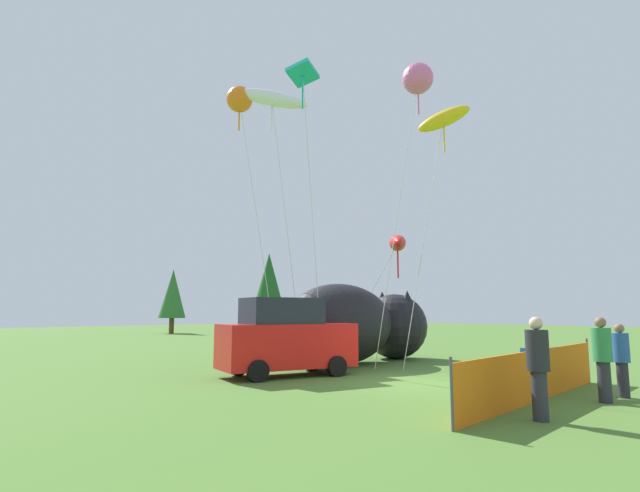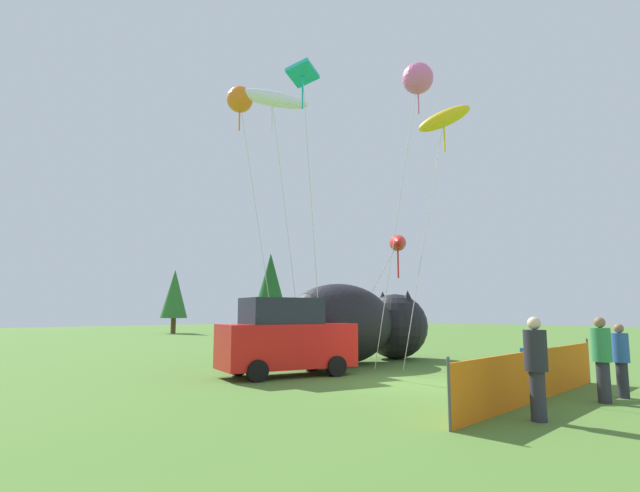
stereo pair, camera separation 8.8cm
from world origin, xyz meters
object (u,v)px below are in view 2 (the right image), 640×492
at_px(kite_yellow_hero, 444,120).
at_px(spectator_in_green_shirt, 602,356).
at_px(parked_car, 286,338).
at_px(spectator_in_white_shirt, 536,364).
at_px(inflatable_cat, 356,327).
at_px(kite_white_ghost, 272,99).
at_px(spectator_in_yellow_shirt, 621,357).
at_px(kite_red_lizard, 398,243).
at_px(kite_teal_diamond, 303,80).
at_px(kite_orange_flower, 240,100).
at_px(kite_pink_octopus, 418,79).
at_px(folding_chair, 529,363).

bearing_deg(kite_yellow_hero, spectator_in_green_shirt, -121.82).
relative_size(parked_car, spectator_in_white_shirt, 2.36).
bearing_deg(inflatable_cat, kite_white_ghost, 138.68).
bearing_deg(spectator_in_white_shirt, parked_car, 85.77).
distance_m(spectator_in_yellow_shirt, kite_red_lizard, 8.61).
distance_m(spectator_in_white_shirt, spectator_in_yellow_shirt, 3.78).
bearing_deg(parked_car, kite_teal_diamond, 41.72).
distance_m(kite_teal_diamond, kite_orange_flower, 3.77).
distance_m(parked_car, spectator_in_white_shirt, 7.90).
relative_size(kite_pink_octopus, kite_red_lizard, 2.15).
xyz_separation_m(spectator_in_yellow_shirt, kite_teal_diamond, (-2.04, 8.71, 9.06)).
bearing_deg(kite_yellow_hero, kite_white_ghost, 129.61).
height_order(spectator_in_green_shirt, kite_pink_octopus, kite_pink_octopus).
xyz_separation_m(spectator_in_white_shirt, kite_white_ghost, (2.40, 11.13, 9.31)).
bearing_deg(parked_car, folding_chair, -40.35).
relative_size(inflatable_cat, kite_yellow_hero, 0.73).
relative_size(parked_car, folding_chair, 4.73).
bearing_deg(folding_chair, kite_orange_flower, -86.58).
height_order(kite_pink_octopus, kite_yellow_hero, kite_pink_octopus).
height_order(spectator_in_green_shirt, kite_white_ghost, kite_white_ghost).
distance_m(kite_teal_diamond, kite_yellow_hero, 5.55).
bearing_deg(kite_teal_diamond, kite_yellow_hero, -26.61).
bearing_deg(spectator_in_yellow_shirt, inflatable_cat, 82.87).
bearing_deg(spectator_in_white_shirt, kite_teal_diamond, 78.44).
height_order(parked_car, folding_chair, parked_car).
bearing_deg(kite_red_lizard, inflatable_cat, 109.52).
relative_size(kite_red_lizard, kite_white_ghost, 0.45).
bearing_deg(kite_red_lizard, spectator_in_yellow_shirt, -102.68).
xyz_separation_m(spectator_in_green_shirt, kite_pink_octopus, (2.01, 6.01, 9.08)).
bearing_deg(folding_chair, kite_pink_octopus, -107.13).
height_order(folding_chair, spectator_in_green_shirt, spectator_in_green_shirt).
bearing_deg(kite_white_ghost, kite_pink_octopus, -65.50).
xyz_separation_m(folding_chair, kite_red_lizard, (0.93, 5.16, 3.89)).
xyz_separation_m(spectator_in_green_shirt, kite_red_lizard, (2.70, 7.59, 3.45)).
bearing_deg(kite_teal_diamond, spectator_in_green_shirt, -82.94).
bearing_deg(spectator_in_yellow_shirt, spectator_in_white_shirt, 176.39).
bearing_deg(spectator_in_green_shirt, folding_chair, 54.04).
bearing_deg(spectator_in_yellow_shirt, kite_teal_diamond, 103.19).
xyz_separation_m(spectator_in_white_shirt, spectator_in_green_shirt, (2.80, -0.17, -0.01)).
bearing_deg(kite_pink_octopus, kite_teal_diamond, 139.51).
xyz_separation_m(inflatable_cat, spectator_in_white_shirt, (-4.93, -9.02, -0.36)).
bearing_deg(kite_pink_octopus, kite_yellow_hero, 5.42).
height_order(kite_yellow_hero, kite_red_lizard, kite_yellow_hero).
relative_size(parked_car, kite_yellow_hero, 0.44).
height_order(folding_chair, kite_teal_diamond, kite_teal_diamond).
bearing_deg(kite_teal_diamond, kite_white_ghost, 75.87).
bearing_deg(spectator_in_white_shirt, kite_red_lizard, 53.48).
bearing_deg(kite_red_lizard, spectator_in_green_shirt, -109.55).
relative_size(folding_chair, kite_yellow_hero, 0.09).
bearing_deg(kite_teal_diamond, spectator_in_yellow_shirt, -76.81).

